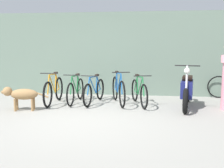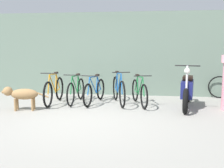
# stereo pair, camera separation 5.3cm
# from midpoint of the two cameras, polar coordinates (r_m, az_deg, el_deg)

# --- Properties ---
(ground_plane) EXTENTS (60.00, 60.00, 0.00)m
(ground_plane) POSITION_cam_midpoint_polar(r_m,az_deg,el_deg) (5.60, -6.87, -7.82)
(ground_plane) COLOR gray
(shop_wall_back) EXTENTS (9.74, 0.20, 2.62)m
(shop_wall_back) POSITION_cam_midpoint_polar(r_m,az_deg,el_deg) (8.49, -1.82, 6.55)
(shop_wall_back) COLOR slate
(shop_wall_back) RESTS_ON ground
(bicycle_0) EXTENTS (0.46, 1.67, 0.87)m
(bicycle_0) POSITION_cam_midpoint_polar(r_m,az_deg,el_deg) (7.30, -12.27, -1.39)
(bicycle_0) COLOR black
(bicycle_0) RESTS_ON ground
(bicycle_1) EXTENTS (0.46, 1.59, 0.81)m
(bicycle_1) POSITION_cam_midpoint_polar(r_m,az_deg,el_deg) (7.32, -7.63, -1.41)
(bicycle_1) COLOR black
(bicycle_1) RESTS_ON ground
(bicycle_2) EXTENTS (0.46, 1.63, 0.80)m
(bicycle_2) POSITION_cam_midpoint_polar(r_m,az_deg,el_deg) (7.19, -3.60, -1.58)
(bicycle_2) COLOR black
(bicycle_2) RESTS_ON ground
(bicycle_3) EXTENTS (0.58, 1.66, 0.90)m
(bicycle_3) POSITION_cam_midpoint_polar(r_m,az_deg,el_deg) (7.09, 1.65, -1.36)
(bicycle_3) COLOR black
(bicycle_3) RESTS_ON ground
(bicycle_4) EXTENTS (0.55, 1.55, 0.83)m
(bicycle_4) POSITION_cam_midpoint_polar(r_m,az_deg,el_deg) (6.98, 6.16, -1.80)
(bicycle_4) COLOR black
(bicycle_4) RESTS_ON ground
(motorcycle) EXTENTS (0.60, 1.92, 1.11)m
(motorcycle) POSITION_cam_midpoint_polar(r_m,az_deg,el_deg) (6.88, 16.25, -1.42)
(motorcycle) COLOR black
(motorcycle) RESTS_ON ground
(stray_dog) EXTENTS (1.13, 0.37, 0.58)m
(stray_dog) POSITION_cam_midpoint_polar(r_m,az_deg,el_deg) (6.69, -18.93, -2.12)
(stray_dog) COLOR #997247
(stray_dog) RESTS_ON ground
(spare_tire_left) EXTENTS (0.66, 0.21, 0.67)m
(spare_tire_left) POSITION_cam_midpoint_polar(r_m,az_deg,el_deg) (8.53, 22.57, -0.63)
(spare_tire_left) COLOR black
(spare_tire_left) RESTS_ON ground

